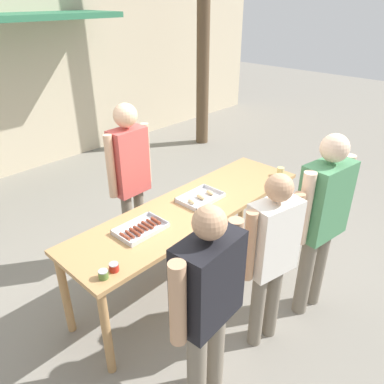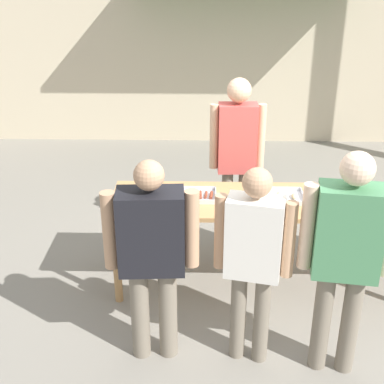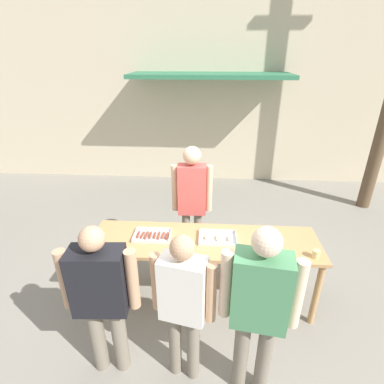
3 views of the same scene
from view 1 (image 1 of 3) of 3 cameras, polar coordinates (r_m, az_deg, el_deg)
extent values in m
plane|color=gray|center=(4.09, 0.00, -12.81)|extent=(24.00, 24.00, 0.00)
cube|color=#2D704C|center=(6.02, -26.82, 22.67)|extent=(3.20, 1.00, 0.08)
cube|color=tan|center=(3.59, 0.00, -2.40)|extent=(2.63, 0.73, 0.04)
cylinder|color=tan|center=(3.07, -12.88, -20.20)|extent=(0.07, 0.07, 0.84)
cylinder|color=tan|center=(4.55, 13.71, -2.62)|extent=(0.07, 0.07, 0.84)
cylinder|color=tan|center=(3.46, -18.76, -14.52)|extent=(0.07, 0.07, 0.84)
cylinder|color=tan|center=(4.82, 7.65, -0.18)|extent=(0.07, 0.07, 0.84)
cube|color=silver|center=(3.25, -7.79, -5.77)|extent=(0.43, 0.28, 0.01)
cube|color=silver|center=(3.15, -6.21, -6.42)|extent=(0.43, 0.01, 0.03)
cube|color=silver|center=(3.33, -9.31, -4.55)|extent=(0.43, 0.01, 0.03)
cube|color=silver|center=(3.14, -10.76, -6.94)|extent=(0.01, 0.28, 0.03)
cube|color=silver|center=(3.35, -5.06, -4.06)|extent=(0.01, 0.28, 0.03)
cylinder|color=brown|center=(3.16, -10.20, -6.68)|extent=(0.03, 0.12, 0.03)
cylinder|color=brown|center=(3.18, -9.46, -6.36)|extent=(0.04, 0.13, 0.02)
cylinder|color=brown|center=(3.20, -8.71, -6.05)|extent=(0.04, 0.14, 0.03)
cylinder|color=brown|center=(3.23, -8.16, -5.66)|extent=(0.03, 0.12, 0.03)
cylinder|color=brown|center=(3.26, -7.48, -5.33)|extent=(0.03, 0.12, 0.02)
cylinder|color=brown|center=(3.28, -6.83, -5.01)|extent=(0.03, 0.14, 0.02)
cylinder|color=brown|center=(3.31, -6.27, -4.64)|extent=(0.03, 0.12, 0.02)
cylinder|color=brown|center=(3.33, -5.55, -4.37)|extent=(0.04, 0.12, 0.03)
cube|color=silver|center=(3.69, 1.31, -1.06)|extent=(0.43, 0.29, 0.01)
cube|color=silver|center=(3.60, 2.99, -1.51)|extent=(0.43, 0.01, 0.03)
cube|color=silver|center=(3.77, -0.30, -0.05)|extent=(0.43, 0.01, 0.03)
cube|color=silver|center=(3.55, -0.98, -1.96)|extent=(0.01, 0.29, 0.03)
cube|color=silver|center=(3.83, 3.44, 0.34)|extent=(0.01, 0.29, 0.03)
ellipsoid|color=#D6B77F|center=(3.60, -0.09, -1.46)|extent=(0.06, 0.09, 0.04)
ellipsoid|color=#D6B77F|center=(3.68, 1.35, -0.75)|extent=(0.06, 0.12, 0.04)
ellipsoid|color=#D6B77F|center=(3.77, 2.76, -0.10)|extent=(0.06, 0.10, 0.04)
cylinder|color=#567A38|center=(2.79, -13.35, -12.17)|extent=(0.07, 0.07, 0.06)
cylinder|color=#B2B2B7|center=(2.77, -13.42, -11.66)|extent=(0.07, 0.07, 0.01)
cylinder|color=#B22319|center=(2.84, -11.80, -11.21)|extent=(0.07, 0.07, 0.06)
cylinder|color=#B2B2B7|center=(2.82, -11.86, -10.70)|extent=(0.07, 0.07, 0.01)
cylinder|color=#DBC67A|center=(4.29, 13.33, 3.07)|extent=(0.08, 0.08, 0.09)
cylinder|color=#756B5B|center=(4.11, -9.61, -5.59)|extent=(0.11, 0.11, 0.85)
cylinder|color=#756B5B|center=(4.20, -7.87, -4.68)|extent=(0.11, 0.11, 0.85)
cube|color=#C64C47|center=(3.80, -9.55, 4.61)|extent=(0.37, 0.21, 0.68)
sphere|color=#DBAD89|center=(3.64, -10.14, 11.44)|extent=(0.23, 0.23, 0.23)
cylinder|color=#DBAD89|center=(3.67, -12.29, 3.77)|extent=(0.08, 0.08, 0.64)
cylinder|color=#DBAD89|center=(3.92, -7.03, 5.84)|extent=(0.08, 0.08, 0.64)
cylinder|color=#756B5B|center=(2.97, 3.50, -22.43)|extent=(0.14, 0.14, 0.78)
cylinder|color=#756B5B|center=(2.86, 0.74, -24.95)|extent=(0.14, 0.14, 0.78)
cube|color=black|center=(2.41, 2.46, -13.31)|extent=(0.48, 0.28, 0.62)
sphere|color=tan|center=(2.15, 2.69, -4.68)|extent=(0.21, 0.21, 0.21)
cylinder|color=tan|center=(2.58, 6.39, -9.78)|extent=(0.10, 0.10, 0.58)
cylinder|color=tan|center=(2.24, -2.19, -16.72)|extent=(0.10, 0.10, 0.58)
cylinder|color=#756B5B|center=(3.75, 18.62, -10.73)|extent=(0.13, 0.13, 0.83)
cylinder|color=#756B5B|center=(3.62, 16.79, -12.08)|extent=(0.13, 0.13, 0.83)
cube|color=#478456|center=(3.28, 19.58, -1.18)|extent=(0.47, 0.30, 0.66)
sphere|color=beige|center=(3.10, 20.92, 6.29)|extent=(0.23, 0.23, 0.23)
cylinder|color=beige|center=(3.49, 22.09, 0.42)|extent=(0.10, 0.10, 0.63)
cylinder|color=beige|center=(3.07, 16.82, -2.46)|extent=(0.10, 0.10, 0.63)
cylinder|color=#756B5B|center=(3.36, 12.16, -15.83)|extent=(0.12, 0.12, 0.76)
cylinder|color=#756B5B|center=(3.27, 9.90, -17.15)|extent=(0.12, 0.12, 0.76)
cube|color=silver|center=(2.89, 12.26, -6.76)|extent=(0.43, 0.29, 0.60)
sphere|color=tan|center=(2.68, 13.16, 0.65)|extent=(0.21, 0.21, 0.21)
cylinder|color=tan|center=(3.03, 15.47, -4.98)|extent=(0.09, 0.09, 0.57)
cylinder|color=tan|center=(2.73, 8.75, -8.19)|extent=(0.09, 0.09, 0.57)
camera|label=2|loc=(2.72, 95.36, 3.27)|focal=50.00mm
camera|label=3|loc=(2.42, 66.10, 17.05)|focal=28.00mm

